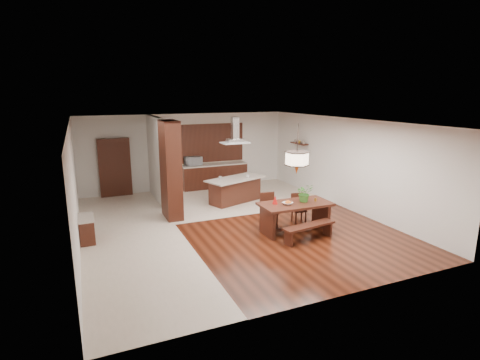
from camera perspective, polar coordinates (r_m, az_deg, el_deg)
name	(u,v)px	position (r m, az deg, el deg)	size (l,w,h in m)	color
room_shell	(230,152)	(10.33, -1.53, 4.25)	(9.00, 9.04, 2.92)	black
tile_hallway	(132,237)	(10.20, -16.11, -8.37)	(2.50, 9.00, 0.01)	beige
tile_kitchen	(237,197)	(13.49, -0.50, -2.60)	(5.50, 4.00, 0.01)	beige
soffit_band	(230,122)	(10.23, -1.56, 8.80)	(8.00, 9.00, 0.02)	#3D1E0F
partition_pier	(171,170)	(11.16, -10.52, 1.50)	(0.45, 1.00, 2.90)	black
partition_stub	(157,159)	(13.18, -12.58, 3.15)	(0.18, 2.40, 2.90)	silver
hallway_console	(87,229)	(10.23, -22.30, -6.94)	(0.37, 0.88, 0.63)	black
hallway_doorway	(115,168)	(14.16, -18.53, 1.81)	(1.10, 0.20, 2.10)	black
rear_counter	(214,176)	(14.83, -3.94, 0.68)	(2.60, 0.62, 0.95)	black
kitchen_window	(212,143)	(14.86, -4.35, 5.68)	(2.60, 0.08, 1.50)	olive
shelf_lower	(299,154)	(14.47, 8.96, 3.96)	(0.26, 0.90, 0.04)	black
shelf_upper	(299,143)	(14.42, 9.02, 5.53)	(0.26, 0.90, 0.04)	black
dining_table	(295,211)	(10.14, 8.41, -4.62)	(1.93, 0.99, 0.80)	black
dining_bench	(309,232)	(9.71, 10.44, -7.86)	(1.49, 0.33, 0.42)	black
dining_chair_left	(269,210)	(10.44, 4.47, -4.64)	(0.42, 0.42, 0.95)	black
dining_chair_right	(299,208)	(10.91, 8.97, -4.30)	(0.37, 0.37, 0.84)	black
pendant_lantern	(297,149)	(9.77, 8.73, 4.69)	(0.64, 0.64, 1.31)	#FFE4C3
foliage_plant	(304,193)	(10.17, 9.79, -1.94)	(0.44, 0.38, 0.49)	#377627
fruit_bowl	(287,203)	(9.90, 7.25, -3.56)	(0.26, 0.26, 0.06)	beige
napkin_cone	(275,200)	(9.90, 5.37, -3.01)	(0.15, 0.15, 0.23)	#9D0E0B
gold_ornament	(315,200)	(10.32, 11.43, -2.94)	(0.06, 0.06, 0.09)	gold
kitchen_island	(235,190)	(12.77, -0.73, -1.50)	(2.24, 1.53, 0.85)	black
range_hood	(235,130)	(12.42, -0.77, 7.60)	(0.90, 0.55, 0.87)	silver
island_cup	(248,176)	(12.71, 1.18, 0.57)	(0.12, 0.12, 0.09)	white
microwave	(193,161)	(14.48, -7.14, 2.89)	(0.61, 0.41, 0.34)	silver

